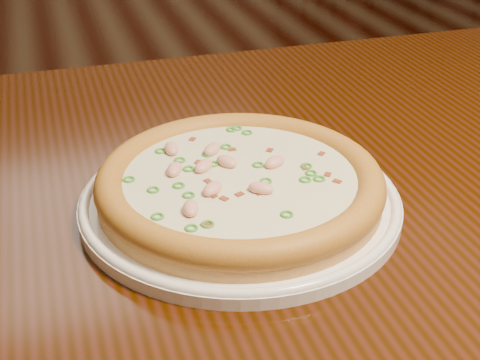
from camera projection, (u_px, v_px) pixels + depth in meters
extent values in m
plane|color=black|center=(266.00, 253.00, 1.86)|extent=(9.00, 9.00, 0.00)
cube|color=black|center=(331.00, 183.00, 0.73)|extent=(1.20, 0.80, 0.04)
cylinder|color=white|center=(240.00, 201.00, 0.65)|extent=(0.31, 0.31, 0.01)
torus|color=white|center=(240.00, 196.00, 0.65)|extent=(0.31, 0.31, 0.01)
cylinder|color=#C88749|center=(240.00, 188.00, 0.64)|extent=(0.27, 0.27, 0.02)
torus|color=#C3852E|center=(240.00, 180.00, 0.64)|extent=(0.28, 0.28, 0.03)
cylinder|color=beige|center=(240.00, 178.00, 0.64)|extent=(0.22, 0.22, 0.00)
ellipsoid|color=#F2B29E|center=(275.00, 162.00, 0.65)|extent=(0.03, 0.02, 0.01)
ellipsoid|color=#F2B29E|center=(227.00, 162.00, 0.65)|extent=(0.02, 0.03, 0.01)
ellipsoid|color=#F2B29E|center=(261.00, 188.00, 0.61)|extent=(0.03, 0.03, 0.01)
ellipsoid|color=#F2B29E|center=(204.00, 166.00, 0.64)|extent=(0.03, 0.03, 0.01)
ellipsoid|color=#F2B29E|center=(174.00, 169.00, 0.64)|extent=(0.02, 0.03, 0.01)
ellipsoid|color=#F2B29E|center=(171.00, 149.00, 0.68)|extent=(0.01, 0.02, 0.01)
ellipsoid|color=#F2B29E|center=(212.00, 149.00, 0.67)|extent=(0.03, 0.03, 0.01)
ellipsoid|color=#F2B29E|center=(212.00, 189.00, 0.61)|extent=(0.03, 0.03, 0.01)
ellipsoid|color=#F2B29E|center=(191.00, 208.00, 0.58)|extent=(0.02, 0.03, 0.01)
cube|color=maroon|center=(205.00, 225.00, 0.56)|extent=(0.01, 0.01, 0.00)
cube|color=maroon|center=(232.00, 150.00, 0.68)|extent=(0.01, 0.01, 0.00)
cube|color=maroon|center=(213.00, 197.00, 0.60)|extent=(0.01, 0.01, 0.00)
cube|color=maroon|center=(260.00, 194.00, 0.61)|extent=(0.01, 0.01, 0.00)
cube|color=maroon|center=(208.00, 182.00, 0.62)|extent=(0.01, 0.01, 0.00)
cube|color=maroon|center=(240.00, 195.00, 0.60)|extent=(0.01, 0.01, 0.00)
cube|color=maroon|center=(304.00, 169.00, 0.65)|extent=(0.01, 0.01, 0.00)
cube|color=maroon|center=(192.00, 140.00, 0.70)|extent=(0.01, 0.01, 0.00)
cube|color=maroon|center=(224.00, 199.00, 0.60)|extent=(0.01, 0.01, 0.00)
cube|color=maroon|center=(198.00, 163.00, 0.66)|extent=(0.01, 0.01, 0.00)
cube|color=maroon|center=(321.00, 154.00, 0.67)|extent=(0.01, 0.01, 0.00)
cube|color=maroon|center=(328.00, 175.00, 0.64)|extent=(0.01, 0.01, 0.00)
cube|color=maroon|center=(270.00, 151.00, 0.68)|extent=(0.01, 0.01, 0.00)
cube|color=maroon|center=(337.00, 182.00, 0.62)|extent=(0.01, 0.01, 0.00)
torus|color=#398E26|center=(237.00, 128.00, 0.73)|extent=(0.02, 0.02, 0.00)
torus|color=#398E26|center=(287.00, 215.00, 0.57)|extent=(0.02, 0.02, 0.00)
torus|color=#398E26|center=(161.00, 151.00, 0.68)|extent=(0.01, 0.01, 0.00)
torus|color=#398E26|center=(226.00, 147.00, 0.69)|extent=(0.01, 0.01, 0.00)
torus|color=#398E26|center=(157.00, 217.00, 0.57)|extent=(0.02, 0.02, 0.00)
torus|color=#398E26|center=(129.00, 180.00, 0.63)|extent=(0.02, 0.02, 0.00)
torus|color=#398E26|center=(305.00, 180.00, 0.63)|extent=(0.02, 0.02, 0.00)
torus|color=#398E26|center=(258.00, 165.00, 0.65)|extent=(0.01, 0.01, 0.00)
torus|color=#398E26|center=(247.00, 133.00, 0.72)|extent=(0.02, 0.02, 0.00)
torus|color=#398E26|center=(180.00, 160.00, 0.66)|extent=(0.02, 0.02, 0.00)
torus|color=#398E26|center=(208.00, 224.00, 0.56)|extent=(0.01, 0.01, 0.00)
torus|color=#398E26|center=(179.00, 186.00, 0.62)|extent=(0.02, 0.02, 0.00)
torus|color=#398E26|center=(311.00, 173.00, 0.64)|extent=(0.02, 0.02, 0.00)
torus|color=#398E26|center=(189.00, 169.00, 0.64)|extent=(0.02, 0.02, 0.00)
torus|color=#398E26|center=(189.00, 195.00, 0.60)|extent=(0.01, 0.01, 0.00)
torus|color=#398E26|center=(207.00, 154.00, 0.67)|extent=(0.01, 0.01, 0.00)
torus|color=#398E26|center=(231.00, 130.00, 0.72)|extent=(0.02, 0.02, 0.00)
torus|color=#398E26|center=(153.00, 190.00, 0.61)|extent=(0.01, 0.01, 0.00)
torus|color=#398E26|center=(266.00, 181.00, 0.62)|extent=(0.02, 0.02, 0.00)
torus|color=#398E26|center=(306.00, 166.00, 0.65)|extent=(0.02, 0.02, 0.00)
torus|color=#398E26|center=(319.00, 179.00, 0.63)|extent=(0.01, 0.01, 0.00)
torus|color=#398E26|center=(213.00, 164.00, 0.65)|extent=(0.01, 0.01, 0.00)
torus|color=#398E26|center=(191.00, 228.00, 0.55)|extent=(0.02, 0.02, 0.00)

